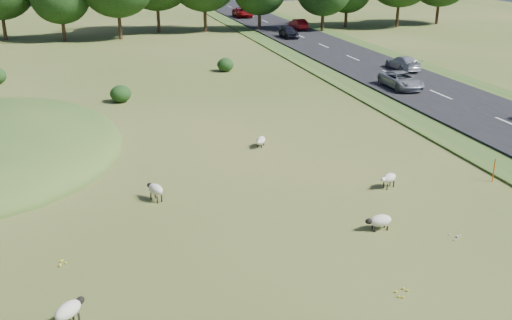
{
  "coord_description": "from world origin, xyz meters",
  "views": [
    {
      "loc": [
        -4.99,
        -21.28,
        10.79
      ],
      "look_at": [
        2.0,
        4.0,
        1.0
      ],
      "focal_mm": 40.0,
      "sensor_mm": 36.0,
      "label": 1
    }
  ],
  "objects_px": {
    "sheep_0": "(261,141)",
    "sheep_2": "(155,189)",
    "marker_post": "(494,170)",
    "car_0": "(289,32)",
    "sheep_4": "(69,310)",
    "car_5": "(403,63)",
    "car_7": "(255,8)",
    "car_2": "(401,80)",
    "sheep_1": "(389,178)",
    "car_6": "(243,12)",
    "sheep_3": "(380,221)",
    "car_1": "(298,24)"
  },
  "relations": [
    {
      "from": "sheep_0",
      "to": "sheep_2",
      "type": "xyz_separation_m",
      "value": [
        -6.63,
        -5.89,
        0.18
      ]
    },
    {
      "from": "marker_post",
      "to": "car_0",
      "type": "relative_size",
      "value": 0.29
    },
    {
      "from": "sheep_4",
      "to": "car_5",
      "type": "relative_size",
      "value": 0.25
    },
    {
      "from": "marker_post",
      "to": "sheep_4",
      "type": "bearing_deg",
      "value": -161.99
    },
    {
      "from": "sheep_2",
      "to": "car_7",
      "type": "xyz_separation_m",
      "value": [
        24.98,
        74.22,
        0.34
      ]
    },
    {
      "from": "sheep_0",
      "to": "car_0",
      "type": "xyz_separation_m",
      "value": [
        14.55,
        38.39,
        0.56
      ]
    },
    {
      "from": "car_2",
      "to": "car_7",
      "type": "xyz_separation_m",
      "value": [
        3.8,
        58.17,
        0.01
      ]
    },
    {
      "from": "car_2",
      "to": "car_7",
      "type": "distance_m",
      "value": 58.29
    },
    {
      "from": "sheep_1",
      "to": "car_6",
      "type": "bearing_deg",
      "value": -123.05
    },
    {
      "from": "car_0",
      "to": "sheep_0",
      "type": "bearing_deg",
      "value": -110.76
    },
    {
      "from": "marker_post",
      "to": "sheep_4",
      "type": "height_order",
      "value": "marker_post"
    },
    {
      "from": "sheep_2",
      "to": "sheep_4",
      "type": "xyz_separation_m",
      "value": [
        -3.49,
        -8.56,
        0.02
      ]
    },
    {
      "from": "sheep_2",
      "to": "sheep_4",
      "type": "relative_size",
      "value": 1.06
    },
    {
      "from": "sheep_0",
      "to": "car_0",
      "type": "relative_size",
      "value": 0.26
    },
    {
      "from": "car_0",
      "to": "car_6",
      "type": "xyz_separation_m",
      "value": [
        0.0,
        23.34,
        0.05
      ]
    },
    {
      "from": "car_2",
      "to": "sheep_3",
      "type": "bearing_deg",
      "value": -120.77
    },
    {
      "from": "sheep_4",
      "to": "car_6",
      "type": "height_order",
      "value": "car_6"
    },
    {
      "from": "marker_post",
      "to": "car_2",
      "type": "distance_m",
      "value": 18.9
    },
    {
      "from": "car_2",
      "to": "car_7",
      "type": "bearing_deg",
      "value": 86.26
    },
    {
      "from": "sheep_0",
      "to": "car_2",
      "type": "height_order",
      "value": "car_2"
    },
    {
      "from": "car_5",
      "to": "car_6",
      "type": "height_order",
      "value": "car_6"
    },
    {
      "from": "marker_post",
      "to": "car_1",
      "type": "distance_m",
      "value": 54.31
    },
    {
      "from": "sheep_0",
      "to": "car_1",
      "type": "xyz_separation_m",
      "value": [
        18.35,
        45.53,
        0.56
      ]
    },
    {
      "from": "car_6",
      "to": "car_7",
      "type": "bearing_deg",
      "value": 60.05
    },
    {
      "from": "sheep_0",
      "to": "car_5",
      "type": "height_order",
      "value": "car_5"
    },
    {
      "from": "car_7",
      "to": "sheep_4",
      "type": "bearing_deg",
      "value": 71.02
    },
    {
      "from": "sheep_0",
      "to": "car_2",
      "type": "xyz_separation_m",
      "value": [
        14.55,
        10.16,
        0.5
      ]
    },
    {
      "from": "sheep_0",
      "to": "car_1",
      "type": "height_order",
      "value": "car_1"
    },
    {
      "from": "sheep_3",
      "to": "car_1",
      "type": "distance_m",
      "value": 59.11
    },
    {
      "from": "marker_post",
      "to": "car_2",
      "type": "bearing_deg",
      "value": 74.64
    },
    {
      "from": "sheep_1",
      "to": "sheep_3",
      "type": "distance_m",
      "value": 4.51
    },
    {
      "from": "sheep_4",
      "to": "car_0",
      "type": "relative_size",
      "value": 0.27
    },
    {
      "from": "car_2",
      "to": "car_0",
      "type": "bearing_deg",
      "value": 90.0
    },
    {
      "from": "marker_post",
      "to": "sheep_1",
      "type": "distance_m",
      "value": 5.35
    },
    {
      "from": "sheep_2",
      "to": "sheep_3",
      "type": "bearing_deg",
      "value": -148.5
    },
    {
      "from": "car_5",
      "to": "sheep_1",
      "type": "bearing_deg",
      "value": 59.65
    },
    {
      "from": "car_1",
      "to": "car_5",
      "type": "relative_size",
      "value": 0.98
    },
    {
      "from": "car_2",
      "to": "sheep_4",
      "type": "bearing_deg",
      "value": -135.06
    },
    {
      "from": "sheep_4",
      "to": "car_1",
      "type": "xyz_separation_m",
      "value": [
        28.46,
        59.98,
        0.37
      ]
    },
    {
      "from": "sheep_4",
      "to": "car_5",
      "type": "bearing_deg",
      "value": 0.62
    },
    {
      "from": "marker_post",
      "to": "car_5",
      "type": "bearing_deg",
      "value": 70.42
    },
    {
      "from": "car_5",
      "to": "car_7",
      "type": "relative_size",
      "value": 0.96
    },
    {
      "from": "marker_post",
      "to": "sheep_4",
      "type": "distance_m",
      "value": 20.67
    },
    {
      "from": "marker_post",
      "to": "car_2",
      "type": "height_order",
      "value": "car_2"
    },
    {
      "from": "sheep_0",
      "to": "sheep_1",
      "type": "height_order",
      "value": "sheep_1"
    },
    {
      "from": "sheep_3",
      "to": "car_2",
      "type": "relative_size",
      "value": 0.25
    },
    {
      "from": "sheep_2",
      "to": "car_0",
      "type": "xyz_separation_m",
      "value": [
        21.18,
        44.28,
        0.39
      ]
    },
    {
      "from": "sheep_4",
      "to": "car_1",
      "type": "distance_m",
      "value": 66.4
    },
    {
      "from": "car_0",
      "to": "car_2",
      "type": "bearing_deg",
      "value": -90.0
    },
    {
      "from": "car_0",
      "to": "car_2",
      "type": "height_order",
      "value": "car_0"
    }
  ]
}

